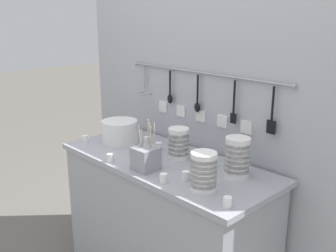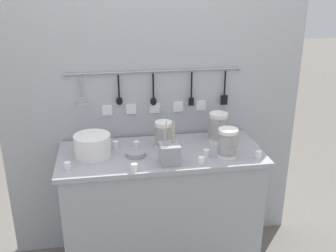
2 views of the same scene
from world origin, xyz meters
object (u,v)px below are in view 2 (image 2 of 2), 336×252
at_px(steel_mixing_bowl, 136,153).
at_px(cup_front_right, 201,161).
at_px(cutlery_caddy, 170,153).
at_px(bowl_stack_wide_centre, 164,134).
at_px(cup_by_caddy, 258,155).
at_px(cup_beside_plates, 137,145).
at_px(cup_back_right, 115,145).
at_px(plate_stack, 93,146).
at_px(bowl_stack_short_front, 228,143).
at_px(cup_front_left, 68,166).
at_px(bowl_stack_nested_right, 218,127).
at_px(cup_centre, 134,167).
at_px(cup_edge_near, 206,153).

bearing_deg(steel_mixing_bowl, cup_front_right, -25.39).
bearing_deg(cutlery_caddy, bowl_stack_wide_centre, 89.77).
distance_m(cup_by_caddy, cup_beside_plates, 0.79).
bearing_deg(cup_back_right, cutlery_caddy, -41.31).
distance_m(plate_stack, steel_mixing_bowl, 0.28).
bearing_deg(bowl_stack_short_front, steel_mixing_bowl, 169.97).
bearing_deg(steel_mixing_bowl, cup_front_left, -163.15).
relative_size(bowl_stack_nested_right, cup_front_right, 4.35).
bearing_deg(cup_beside_plates, cup_front_left, -150.09).
xyz_separation_m(bowl_stack_wide_centre, cup_back_right, (-0.32, 0.03, -0.07)).
bearing_deg(cup_by_caddy, cup_front_left, 178.56).
height_order(bowl_stack_wide_centre, cup_beside_plates, bowl_stack_wide_centre).
xyz_separation_m(plate_stack, cutlery_caddy, (0.46, -0.18, -0.01)).
bearing_deg(cup_centre, cup_front_left, 168.15).
bearing_deg(cup_beside_plates, cutlery_caddy, -55.02).
height_order(bowl_stack_wide_centre, steel_mixing_bowl, bowl_stack_wide_centre).
bearing_deg(plate_stack, cutlery_caddy, -20.86).
height_order(cutlery_caddy, cup_front_left, cutlery_caddy).
bearing_deg(cup_by_caddy, cup_back_right, 161.22).
distance_m(bowl_stack_short_front, cup_centre, 0.61).
bearing_deg(cup_beside_plates, cup_back_right, 170.68).
height_order(bowl_stack_short_front, cup_centre, bowl_stack_short_front).
distance_m(bowl_stack_wide_centre, plate_stack, 0.47).
relative_size(bowl_stack_wide_centre, cup_front_left, 3.80).
bearing_deg(steel_mixing_bowl, cup_centre, -97.60).
height_order(steel_mixing_bowl, cup_edge_near, cup_edge_near).
xyz_separation_m(bowl_stack_wide_centre, cutlery_caddy, (-0.00, -0.24, -0.03)).
bearing_deg(plate_stack, bowl_stack_short_front, -9.60).
bearing_deg(bowl_stack_wide_centre, cup_centre, -125.21).
bearing_deg(cup_beside_plates, plate_stack, -164.10).
distance_m(plate_stack, cup_front_right, 0.69).
bearing_deg(cup_beside_plates, cup_by_caddy, -20.45).
height_order(bowl_stack_nested_right, cup_edge_near, bowl_stack_nested_right).
distance_m(steel_mixing_bowl, cup_centre, 0.21).
height_order(cutlery_caddy, cup_beside_plates, cutlery_caddy).
height_order(bowl_stack_short_front, cup_front_right, bowl_stack_short_front).
height_order(steel_mixing_bowl, cup_front_right, cup_front_right).
xyz_separation_m(bowl_stack_short_front, cup_beside_plates, (-0.55, 0.22, -0.07)).
bearing_deg(cutlery_caddy, cup_by_caddy, -2.01).
bearing_deg(steel_mixing_bowl, cup_edge_near, -10.75).
distance_m(bowl_stack_nested_right, steel_mixing_bowl, 0.60).
bearing_deg(bowl_stack_short_front, cup_front_left, -178.56).
height_order(cup_centre, cup_front_right, same).
distance_m(bowl_stack_nested_right, cup_by_caddy, 0.36).
xyz_separation_m(cup_edge_near, cup_front_right, (-0.06, -0.10, 0.00)).
xyz_separation_m(steel_mixing_bowl, cup_edge_near, (0.44, -0.08, 0.01)).
distance_m(steel_mixing_bowl, cup_beside_plates, 0.12).
bearing_deg(bowl_stack_wide_centre, bowl_stack_nested_right, 5.54).
relative_size(steel_mixing_bowl, cup_by_caddy, 2.72).
bearing_deg(cup_front_right, cup_beside_plates, 140.51).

